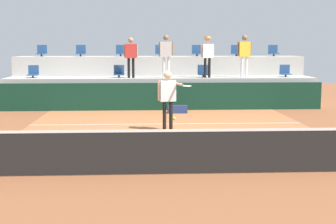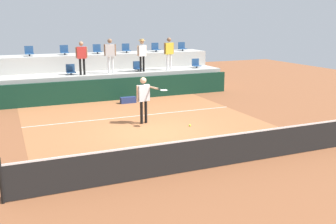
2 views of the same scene
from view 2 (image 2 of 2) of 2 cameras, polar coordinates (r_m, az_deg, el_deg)
ground_plane at (r=14.20m, az=-1.87°, el=-2.81°), size 40.00×40.00×0.00m
court_inner_paint at (r=15.10m, az=-3.25°, el=-1.82°), size 9.00×10.00×0.01m
court_service_line at (r=16.38m, az=-4.93°, el=-0.61°), size 9.00×0.06×0.00m
tennis_net at (r=10.60m, az=6.05°, el=-5.80°), size 10.48×0.08×1.07m
sponsor_backboard at (r=19.65m, az=-8.27°, el=3.29°), size 13.00×0.16×1.10m
seating_tier_lower at (r=20.88m, az=-9.21°, el=4.07°), size 13.00×1.80×1.25m
seating_tier_upper at (r=22.55m, az=-10.38°, el=5.80°), size 13.00×1.80×2.10m
stadium_chair_lower_left at (r=20.34m, az=-14.14°, el=5.98°), size 0.44×0.40×0.52m
stadium_chair_lower_right at (r=21.19m, az=-4.50°, el=6.63°), size 0.44×0.40×0.52m
stadium_chair_lower_far_right at (r=22.58m, az=4.16°, el=7.06°), size 0.44×0.40×0.52m
stadium_chair_upper_left at (r=21.84m, az=-19.77°, el=8.33°), size 0.44×0.40×0.52m
stadium_chair_upper_mid_left at (r=22.03m, az=-15.02°, el=8.70°), size 0.44×0.40×0.52m
stadium_chair_upper_center at (r=22.36m, az=-10.39°, el=9.00°), size 0.44×0.40×0.52m
stadium_chair_upper_mid_right at (r=22.80m, az=-6.19°, el=9.23°), size 0.44×0.40×0.52m
stadium_chair_upper_right at (r=23.40m, az=-1.85°, el=9.40°), size 0.44×0.40×0.52m
stadium_chair_upper_far_right at (r=24.09m, az=2.09°, el=9.52°), size 0.44×0.40×0.52m
tennis_player at (r=14.97m, az=-3.54°, el=2.48°), size 0.98×1.19×1.83m
spectator_in_white at (r=19.97m, az=-12.60°, el=8.22°), size 0.59×0.25×1.67m
spectator_in_grey at (r=20.28m, az=-8.52°, el=8.69°), size 0.61×0.29×1.78m
spectator_with_hat at (r=20.79m, az=-3.86°, el=8.85°), size 0.59×0.48×1.73m
spectator_leaning_on_rail at (r=21.35m, az=0.15°, el=9.07°), size 0.62×0.26×1.78m
tennis_ball at (r=11.20m, az=3.23°, el=-2.01°), size 0.07×0.07×0.07m
equipment_bag at (r=18.97m, az=-5.89°, el=1.77°), size 0.76×0.28×0.30m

